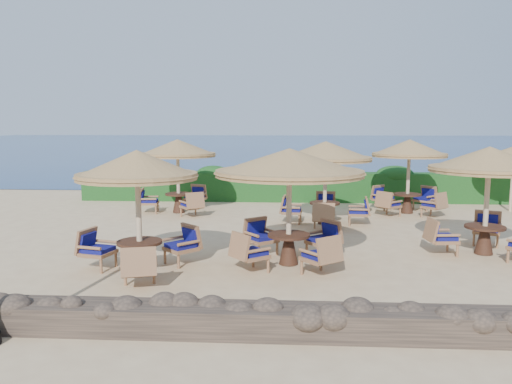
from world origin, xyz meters
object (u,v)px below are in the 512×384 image
Objects in this scene: cafe_set_1 at (289,180)px; cafe_set_3 at (178,160)px; cafe_set_0 at (138,188)px; cafe_set_2 at (488,177)px; cafe_set_4 at (325,166)px; cafe_set_5 at (409,164)px.

cafe_set_3 is (-3.95, 6.52, -0.05)m from cafe_set_1.
cafe_set_0 and cafe_set_3 have the same top height.
cafe_set_2 is at bearing -31.22° from cafe_set_3.
cafe_set_0 is 0.97× the size of cafe_set_3.
cafe_set_0 is 7.11m from cafe_set_4.
cafe_set_1 is 4.88m from cafe_set_4.
cafe_set_2 is 1.01× the size of cafe_set_3.
cafe_set_4 is (-3.65, 3.54, -0.06)m from cafe_set_2.
cafe_set_4 is at bearing -145.27° from cafe_set_5.
cafe_set_5 is (-0.52, 5.70, -0.14)m from cafe_set_2.
cafe_set_1 is (3.19, 0.88, 0.10)m from cafe_set_0.
cafe_set_0 is 8.28m from cafe_set_2.
cafe_set_2 is at bearing 14.56° from cafe_set_0.
cafe_set_4 is (4.36, 5.62, 0.01)m from cafe_set_0.
cafe_set_1 is at bearing -103.90° from cafe_set_4.
cafe_set_2 is (4.82, 1.20, -0.03)m from cafe_set_1.
cafe_set_2 is 1.07× the size of cafe_set_5.
cafe_set_1 is 1.19× the size of cafe_set_2.
cafe_set_4 is at bearing 135.89° from cafe_set_2.
cafe_set_2 is 0.97× the size of cafe_set_4.
cafe_set_1 is 7.62m from cafe_set_3.
cafe_set_3 is at bearing 148.78° from cafe_set_2.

